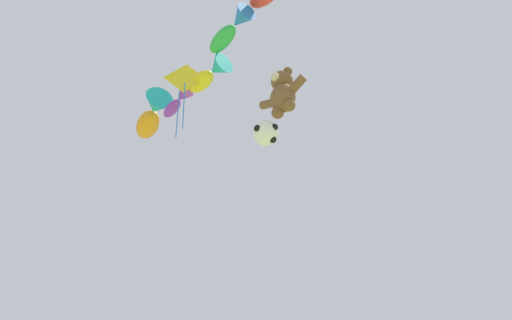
{
  "coord_description": "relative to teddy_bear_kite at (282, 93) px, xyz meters",
  "views": [
    {
      "loc": [
        9.23,
        -1.63,
        1.26
      ],
      "look_at": [
        1.79,
        6.15,
        10.53
      ],
      "focal_mm": 40.0,
      "sensor_mm": 36.0,
      "label": 1
    }
  ],
  "objects": [
    {
      "name": "fish_kite_violet",
      "position": [
        -3.95,
        -0.81,
        1.87
      ],
      "size": [
        1.53,
        0.71,
        0.5
      ],
      "color": "purple"
    },
    {
      "name": "fish_kite_emerald",
      "position": [
        -0.69,
        -1.46,
        2.22
      ],
      "size": [
        1.98,
        0.92,
        0.67
      ],
      "color": "green"
    },
    {
      "name": "teddy_bear_kite",
      "position": [
        0.0,
        0.0,
        0.0
      ],
      "size": [
        1.7,
        0.75,
        1.73
      ],
      "color": "brown"
    },
    {
      "name": "fish_kite_tangerine",
      "position": [
        -5.65,
        -0.65,
        2.55
      ],
      "size": [
        2.38,
        1.66,
        0.99
      ],
      "color": "orange"
    },
    {
      "name": "diamond_kite",
      "position": [
        -2.94,
        -1.35,
        1.62
      ],
      "size": [
        0.97,
        1.02,
        3.16
      ],
      "color": "yellow"
    },
    {
      "name": "fish_kite_goldfin",
      "position": [
        -2.3,
        -0.88,
        1.88
      ],
      "size": [
        1.68,
        0.77,
        0.75
      ],
      "color": "yellow"
    },
    {
      "name": "soccer_ball_kite",
      "position": [
        -0.58,
        -0.09,
        -1.28
      ],
      "size": [
        0.79,
        0.79,
        0.73
      ],
      "color": "white"
    }
  ]
}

